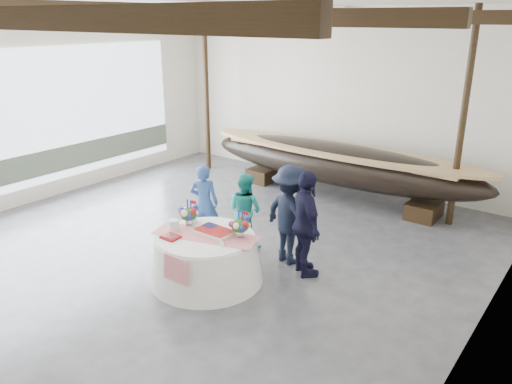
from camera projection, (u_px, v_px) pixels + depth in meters
The scene contains 14 objects.
floor at pixel (176, 260), 9.22m from camera, with size 10.00×12.00×0.01m, color #3D3D42.
wall_back at pixel (337, 98), 12.99m from camera, with size 10.00×0.02×4.50m, color silver.
wall_left at pixel (15, 110), 11.30m from camera, with size 0.02×12.00×4.50m, color silver.
wall_right at pixel (478, 205), 5.64m from camera, with size 0.02×12.00×4.50m, color silver.
ceiling at pixel (161, 0), 7.72m from camera, with size 10.00×12.00×0.01m, color white.
pavilion_structure at pixel (198, 32), 8.50m from camera, with size 9.80×11.76×4.50m.
open_bay at pixel (58, 122), 12.16m from camera, with size 0.03×7.00×3.20m.
longboat_display at pixel (337, 163), 12.13m from camera, with size 7.37×1.47×1.38m.
banquet_table at pixel (206, 258), 8.42m from camera, with size 1.92×1.92×0.82m.
tabletop_items at pixel (209, 223), 8.40m from camera, with size 1.86×1.05×0.40m.
guest_woman_blue at pixel (204, 203), 9.87m from camera, with size 0.57×0.37×1.56m, color #2A4A86.
guest_woman_teal at pixel (245, 210), 9.58m from camera, with size 0.72×0.56×1.49m, color teal.
guest_man_left at pixel (290, 215), 8.90m from camera, with size 1.18×0.68×1.83m, color black.
guest_man_right at pixel (306, 224), 8.43m from camera, with size 1.10×0.46×1.88m, color black.
Camera 1 is at (6.15, -5.72, 4.27)m, focal length 35.00 mm.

